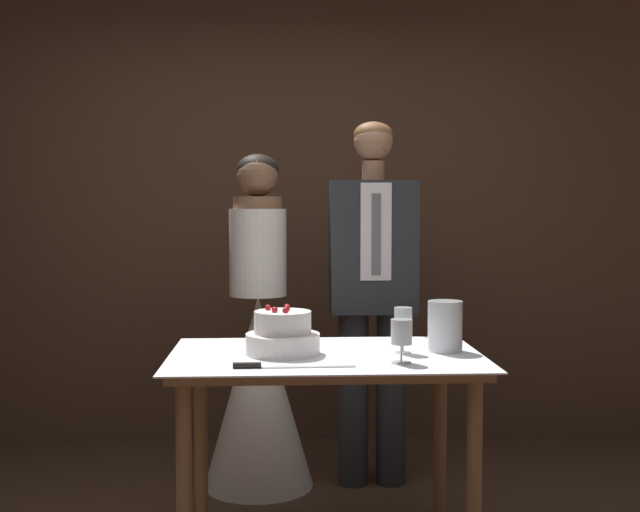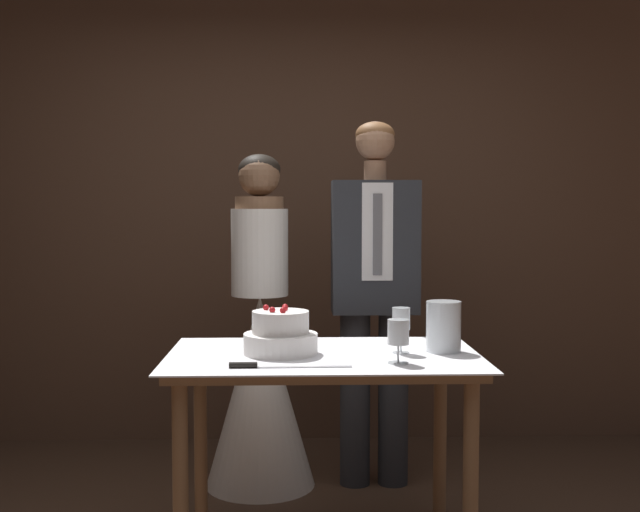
{
  "view_description": "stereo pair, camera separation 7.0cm",
  "coord_description": "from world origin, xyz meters",
  "px_view_note": "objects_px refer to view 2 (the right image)",
  "views": [
    {
      "loc": [
        -0.05,
        -2.72,
        1.39
      ],
      "look_at": [
        0.13,
        0.77,
        1.17
      ],
      "focal_mm": 45.0,
      "sensor_mm": 36.0,
      "label": 1
    },
    {
      "loc": [
        0.02,
        -2.72,
        1.39
      ],
      "look_at": [
        0.13,
        0.77,
        1.17
      ],
      "focal_mm": 45.0,
      "sensor_mm": 36.0,
      "label": 2
    }
  ],
  "objects_px": {
    "cake_knife": "(267,366)",
    "tiered_cake": "(281,335)",
    "hurricane_candle": "(443,328)",
    "bride": "(260,365)",
    "cake_table": "(323,382)",
    "wine_glass_near": "(401,321)",
    "wine_glass_middle": "(398,334)",
    "groom": "(375,286)"
  },
  "relations": [
    {
      "from": "tiered_cake",
      "to": "wine_glass_near",
      "type": "distance_m",
      "value": 0.47
    },
    {
      "from": "cake_knife",
      "to": "wine_glass_middle",
      "type": "relative_size",
      "value": 2.71
    },
    {
      "from": "cake_knife",
      "to": "bride",
      "type": "distance_m",
      "value": 1.14
    },
    {
      "from": "tiered_cake",
      "to": "cake_knife",
      "type": "height_order",
      "value": "tiered_cake"
    },
    {
      "from": "groom",
      "to": "hurricane_candle",
      "type": "bearing_deg",
      "value": -76.97
    },
    {
      "from": "hurricane_candle",
      "to": "groom",
      "type": "xyz_separation_m",
      "value": [
        -0.19,
        0.82,
        0.08
      ]
    },
    {
      "from": "wine_glass_middle",
      "to": "tiered_cake",
      "type": "bearing_deg",
      "value": 154.85
    },
    {
      "from": "bride",
      "to": "cake_knife",
      "type": "bearing_deg",
      "value": -86.29
    },
    {
      "from": "wine_glass_near",
      "to": "wine_glass_middle",
      "type": "xyz_separation_m",
      "value": [
        -0.04,
        -0.2,
        -0.02
      ]
    },
    {
      "from": "tiered_cake",
      "to": "bride",
      "type": "bearing_deg",
      "value": 97.85
    },
    {
      "from": "tiered_cake",
      "to": "cake_knife",
      "type": "xyz_separation_m",
      "value": [
        -0.04,
        -0.27,
        -0.07
      ]
    },
    {
      "from": "wine_glass_middle",
      "to": "groom",
      "type": "bearing_deg",
      "value": 89.01
    },
    {
      "from": "tiered_cake",
      "to": "groom",
      "type": "relative_size",
      "value": 0.16
    },
    {
      "from": "wine_glass_near",
      "to": "bride",
      "type": "bearing_deg",
      "value": 124.54
    },
    {
      "from": "bride",
      "to": "wine_glass_near",
      "type": "bearing_deg",
      "value": -55.46
    },
    {
      "from": "cake_table",
      "to": "bride",
      "type": "xyz_separation_m",
      "value": [
        -0.28,
        0.85,
        -0.1
      ]
    },
    {
      "from": "bride",
      "to": "wine_glass_middle",
      "type": "bearing_deg",
      "value": -62.49
    },
    {
      "from": "bride",
      "to": "groom",
      "type": "relative_size",
      "value": 0.91
    },
    {
      "from": "cake_table",
      "to": "wine_glass_near",
      "type": "relative_size",
      "value": 6.75
    },
    {
      "from": "wine_glass_near",
      "to": "groom",
      "type": "bearing_deg",
      "value": 91.29
    },
    {
      "from": "wine_glass_middle",
      "to": "hurricane_candle",
      "type": "relative_size",
      "value": 0.81
    },
    {
      "from": "wine_glass_near",
      "to": "cake_knife",
      "type": "bearing_deg",
      "value": -152.51
    },
    {
      "from": "cake_table",
      "to": "tiered_cake",
      "type": "xyz_separation_m",
      "value": [
        -0.17,
        0.0,
        0.18
      ]
    },
    {
      "from": "cake_knife",
      "to": "wine_glass_near",
      "type": "bearing_deg",
      "value": 26.66
    },
    {
      "from": "cake_table",
      "to": "wine_glass_near",
      "type": "bearing_deg",
      "value": 0.62
    },
    {
      "from": "cake_table",
      "to": "tiered_cake",
      "type": "relative_size",
      "value": 4.2
    },
    {
      "from": "bride",
      "to": "groom",
      "type": "distance_m",
      "value": 0.69
    },
    {
      "from": "wine_glass_middle",
      "to": "bride",
      "type": "height_order",
      "value": "bride"
    },
    {
      "from": "hurricane_candle",
      "to": "groom",
      "type": "height_order",
      "value": "groom"
    },
    {
      "from": "cake_knife",
      "to": "bride",
      "type": "relative_size",
      "value": 0.27
    },
    {
      "from": "cake_table",
      "to": "hurricane_candle",
      "type": "height_order",
      "value": "hurricane_candle"
    },
    {
      "from": "groom",
      "to": "tiered_cake",
      "type": "bearing_deg",
      "value": -117.87
    },
    {
      "from": "cake_table",
      "to": "bride",
      "type": "height_order",
      "value": "bride"
    },
    {
      "from": "cake_knife",
      "to": "tiered_cake",
      "type": "bearing_deg",
      "value": 79.67
    },
    {
      "from": "cake_knife",
      "to": "wine_glass_near",
      "type": "xyz_separation_m",
      "value": [
        0.51,
        0.27,
        0.12
      ]
    },
    {
      "from": "cake_table",
      "to": "wine_glass_middle",
      "type": "bearing_deg",
      "value": -36.87
    },
    {
      "from": "hurricane_candle",
      "to": "bride",
      "type": "height_order",
      "value": "bride"
    },
    {
      "from": "tiered_cake",
      "to": "groom",
      "type": "distance_m",
      "value": 0.97
    },
    {
      "from": "cake_table",
      "to": "tiered_cake",
      "type": "distance_m",
      "value": 0.25
    },
    {
      "from": "cake_table",
      "to": "groom",
      "type": "bearing_deg",
      "value": 71.64
    },
    {
      "from": "cake_knife",
      "to": "hurricane_candle",
      "type": "xyz_separation_m",
      "value": [
        0.68,
        0.29,
        0.09
      ]
    },
    {
      "from": "hurricane_candle",
      "to": "groom",
      "type": "relative_size",
      "value": 0.11
    }
  ]
}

